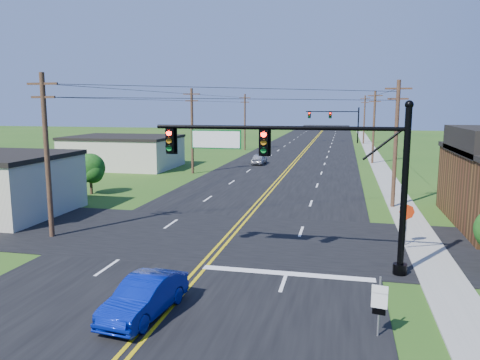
% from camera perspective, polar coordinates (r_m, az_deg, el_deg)
% --- Properties ---
extents(ground, '(260.00, 260.00, 0.00)m').
position_cam_1_polar(ground, '(15.68, -13.24, -18.84)').
color(ground, '#214C15').
rests_on(ground, ground).
extents(road_main, '(16.00, 220.00, 0.04)m').
position_cam_1_polar(road_main, '(63.12, 6.79, 2.48)').
color(road_main, black).
rests_on(road_main, ground).
extents(road_cross, '(70.00, 10.00, 0.04)m').
position_cam_1_polar(road_cross, '(26.21, -1.75, -6.96)').
color(road_cross, black).
rests_on(road_cross, ground).
extents(sidewalk, '(2.00, 160.00, 0.08)m').
position_cam_1_polar(sidewalk, '(53.06, 17.03, 0.90)').
color(sidewalk, gray).
rests_on(sidewalk, ground).
extents(signal_mast_main, '(11.30, 0.60, 7.48)m').
position_cam_1_polar(signal_mast_main, '(20.64, 7.17, 2.00)').
color(signal_mast_main, black).
rests_on(signal_mast_main, ground).
extents(signal_mast_far, '(10.98, 0.60, 7.48)m').
position_cam_1_polar(signal_mast_far, '(92.45, 11.51, 7.28)').
color(signal_mast_far, black).
rests_on(signal_mast_far, ground).
extents(cream_bldg_far, '(12.20, 9.20, 3.70)m').
position_cam_1_polar(cream_bldg_far, '(56.62, -14.02, 3.38)').
color(cream_bldg_far, beige).
rests_on(cream_bldg_far, ground).
extents(utility_pole_left_a, '(1.80, 0.28, 9.00)m').
position_cam_1_polar(utility_pole_left_a, '(27.49, -22.49, 3.09)').
color(utility_pole_left_a, '#3A241A').
rests_on(utility_pole_left_a, ground).
extents(utility_pole_left_b, '(1.80, 0.28, 9.00)m').
position_cam_1_polar(utility_pole_left_b, '(50.00, -5.86, 6.16)').
color(utility_pole_left_b, '#3A241A').
rests_on(utility_pole_left_b, ground).
extents(utility_pole_left_c, '(1.80, 0.28, 9.00)m').
position_cam_1_polar(utility_pole_left_c, '(76.08, 0.60, 7.22)').
color(utility_pole_left_c, '#3A241A').
rests_on(utility_pole_left_c, ground).
extents(utility_pole_right_a, '(1.80, 0.28, 9.00)m').
position_cam_1_polar(utility_pole_right_a, '(34.67, 18.46, 4.43)').
color(utility_pole_right_a, '#3A241A').
rests_on(utility_pole_right_a, ground).
extents(utility_pole_right_b, '(1.80, 0.28, 9.00)m').
position_cam_1_polar(utility_pole_right_b, '(60.55, 16.00, 6.37)').
color(utility_pole_right_b, '#3A241A').
rests_on(utility_pole_right_b, ground).
extents(utility_pole_right_c, '(1.80, 0.28, 9.00)m').
position_cam_1_polar(utility_pole_right_c, '(90.50, 14.91, 7.23)').
color(utility_pole_right_c, '#3A241A').
rests_on(utility_pole_right_c, ground).
extents(tree_right_back, '(3.00, 3.00, 4.10)m').
position_cam_1_polar(tree_right_back, '(39.89, 26.61, 1.42)').
color(tree_right_back, '#3A241A').
rests_on(tree_right_back, ground).
extents(tree_left, '(2.40, 2.40, 3.37)m').
position_cam_1_polar(tree_left, '(40.23, -17.79, 1.39)').
color(tree_left, '#3A241A').
rests_on(tree_left, ground).
extents(blue_car, '(1.92, 4.24, 1.35)m').
position_cam_1_polar(blue_car, '(17.05, -11.57, -13.88)').
color(blue_car, '#061992').
rests_on(blue_car, ground).
extents(distant_car, '(1.56, 3.87, 1.32)m').
position_cam_1_polar(distant_car, '(57.85, 2.34, 2.57)').
color(distant_car, '#B5B5BA').
rests_on(distant_car, ground).
extents(route_sign, '(0.50, 0.12, 2.01)m').
position_cam_1_polar(route_sign, '(15.77, 16.62, -14.11)').
color(route_sign, slate).
rests_on(route_sign, ground).
extents(stop_sign, '(0.79, 0.21, 2.24)m').
position_cam_1_polar(stop_sign, '(25.63, 19.65, -4.19)').
color(stop_sign, slate).
rests_on(stop_sign, ground).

